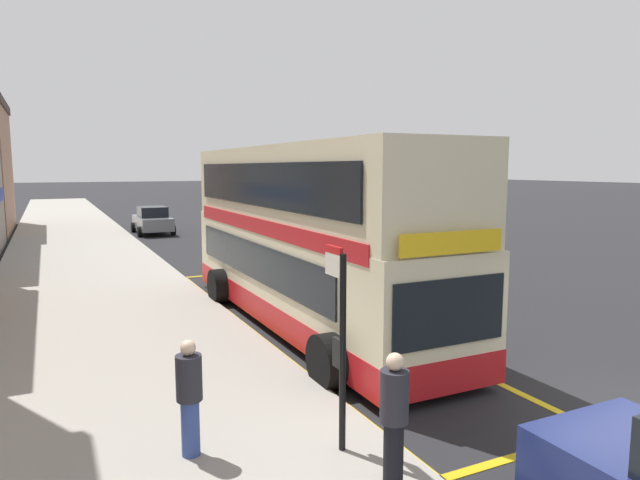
% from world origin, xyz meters
% --- Properties ---
extents(ground_plane, '(260.00, 260.00, 0.00)m').
position_xyz_m(ground_plane, '(0.00, 32.00, 0.00)').
color(ground_plane, black).
extents(pavement_near, '(6.00, 76.00, 0.14)m').
position_xyz_m(pavement_near, '(-7.00, 32.00, 0.07)').
color(pavement_near, gray).
rests_on(pavement_near, ground).
extents(double_decker_bus, '(3.22, 11.06, 4.40)m').
position_xyz_m(double_decker_bus, '(-2.46, 7.40, 2.06)').
color(double_decker_bus, beige).
rests_on(double_decker_bus, ground).
extents(bus_bay_markings, '(3.12, 14.62, 0.01)m').
position_xyz_m(bus_bay_markings, '(-2.44, 7.44, 0.01)').
color(bus_bay_markings, gold).
rests_on(bus_bay_markings, ground).
extents(bus_stop_sign, '(0.09, 0.51, 2.72)m').
position_xyz_m(bus_stop_sign, '(-4.77, 1.27, 1.74)').
color(bus_stop_sign, black).
rests_on(bus_stop_sign, pavement_near).
extents(parked_car_grey_across, '(2.09, 4.20, 1.62)m').
position_xyz_m(parked_car_grey_across, '(-2.63, 28.92, 0.80)').
color(parked_car_grey_across, slate).
rests_on(parked_car_grey_across, ground).
extents(pedestrian_waiting_near_sign, '(0.34, 0.34, 1.63)m').
position_xyz_m(pedestrian_waiting_near_sign, '(-4.63, 0.19, 1.02)').
color(pedestrian_waiting_near_sign, black).
rests_on(pedestrian_waiting_near_sign, pavement_near).
extents(pedestrian_further_back, '(0.34, 0.34, 1.56)m').
position_xyz_m(pedestrian_further_back, '(-6.62, 1.95, 0.98)').
color(pedestrian_further_back, '#33478C').
rests_on(pedestrian_further_back, pavement_near).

